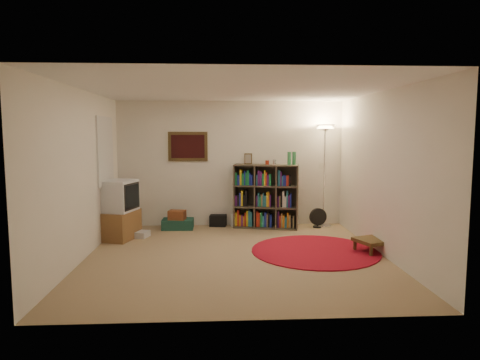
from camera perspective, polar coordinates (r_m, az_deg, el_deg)
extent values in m
cube|color=#937856|center=(6.60, -0.59, -10.20)|extent=(4.50, 4.50, 0.02)
cube|color=white|center=(6.37, -0.62, 12.11)|extent=(4.50, 4.50, 0.02)
cube|color=silver|center=(8.61, -1.26, 2.18)|extent=(4.50, 0.02, 2.50)
cube|color=silver|center=(4.12, 0.76, -2.24)|extent=(4.50, 0.02, 2.50)
cube|color=silver|center=(6.66, -20.42, 0.60)|extent=(0.02, 4.50, 2.50)
cube|color=silver|center=(6.84, 18.66, 0.81)|extent=(0.02, 4.50, 2.50)
cube|color=#3A2B14|center=(8.58, -6.96, 4.47)|extent=(0.78, 0.04, 0.58)
cube|color=#390B0C|center=(8.56, -6.97, 4.46)|extent=(0.66, 0.01, 0.46)
cube|color=white|center=(7.88, -17.53, 3.71)|extent=(0.03, 1.00, 1.20)
cube|color=beige|center=(8.85, 10.81, 1.86)|extent=(0.08, 0.01, 0.12)
cube|color=#433B2C|center=(8.52, 3.46, -6.28)|extent=(1.30, 0.63, 0.03)
cube|color=#433B2C|center=(8.35, 3.52, 1.98)|extent=(1.30, 0.63, 0.03)
cube|color=#433B2C|center=(8.50, -0.63, -2.09)|extent=(0.11, 0.36, 1.25)
cube|color=#433B2C|center=(8.37, 7.67, -2.28)|extent=(0.11, 0.36, 1.25)
cube|color=#433B2C|center=(8.58, 3.61, -2.03)|extent=(1.23, 0.30, 1.25)
cube|color=#433B2C|center=(8.44, 2.08, -2.16)|extent=(0.10, 0.34, 1.20)
cube|color=#433B2C|center=(8.39, 4.91, -2.22)|extent=(0.10, 0.34, 1.20)
cube|color=#433B2C|center=(8.45, 3.48, -3.59)|extent=(1.25, 0.60, 0.03)
cube|color=#433B2C|center=(8.38, 3.50, -0.78)|extent=(1.25, 0.60, 0.03)
cube|color=gold|center=(8.54, -0.45, -5.19)|extent=(0.07, 0.15, 0.27)
cube|color=#9E2416|center=(8.53, -0.19, -5.04)|extent=(0.07, 0.15, 0.32)
cube|color=#B46A16|center=(8.53, 0.08, -5.38)|extent=(0.07, 0.15, 0.22)
cube|color=#4A165A|center=(8.52, 0.33, -5.39)|extent=(0.06, 0.15, 0.22)
cube|color=#B46A16|center=(8.52, 0.56, -5.46)|extent=(0.06, 0.15, 0.20)
cube|color=#9E2416|center=(8.51, 0.78, -5.25)|extent=(0.06, 0.15, 0.27)
cube|color=gold|center=(8.50, 1.02, -5.10)|extent=(0.07, 0.15, 0.31)
cube|color=#21677C|center=(8.49, 1.28, -5.08)|extent=(0.07, 0.15, 0.32)
cube|color=#21677C|center=(8.49, 1.55, -5.18)|extent=(0.07, 0.15, 0.29)
cube|color=#4A165A|center=(8.47, -0.45, -2.74)|extent=(0.07, 0.15, 0.20)
cube|color=black|center=(8.46, -0.17, -2.68)|extent=(0.07, 0.15, 0.22)
cube|color=navy|center=(8.45, 0.07, -2.55)|extent=(0.06, 0.15, 0.26)
cube|color=gold|center=(8.45, 0.32, -2.43)|extent=(0.07, 0.15, 0.30)
cube|color=black|center=(8.44, 0.59, -2.67)|extent=(0.07, 0.15, 0.23)
cube|color=black|center=(8.43, 0.89, -2.41)|extent=(0.07, 0.15, 0.31)
cube|color=#167136|center=(8.42, -0.45, 0.14)|extent=(0.07, 0.15, 0.25)
cube|color=navy|center=(8.41, -0.14, -0.01)|extent=(0.08, 0.15, 0.21)
cube|color=gold|center=(8.40, 0.15, 0.34)|extent=(0.07, 0.15, 0.31)
cube|color=#167136|center=(8.40, 0.44, 0.08)|extent=(0.07, 0.15, 0.24)
cube|color=navy|center=(8.39, 0.69, 0.24)|extent=(0.05, 0.15, 0.28)
cube|color=#167136|center=(8.38, 0.88, 0.15)|extent=(0.06, 0.15, 0.26)
cube|color=#167136|center=(8.38, 1.13, 0.30)|extent=(0.07, 0.15, 0.30)
cube|color=navy|center=(8.37, 1.37, 0.11)|extent=(0.05, 0.14, 0.25)
cube|color=navy|center=(8.37, 1.60, -0.03)|extent=(0.07, 0.15, 0.21)
cube|color=#9E2416|center=(8.47, 2.33, -5.16)|extent=(0.07, 0.15, 0.31)
cube|color=#9E2416|center=(8.47, 2.60, -5.26)|extent=(0.07, 0.15, 0.28)
cube|color=#167136|center=(8.47, 2.88, -5.24)|extent=(0.07, 0.15, 0.29)
cube|color=#21677C|center=(8.47, 3.16, -5.49)|extent=(0.07, 0.15, 0.22)
cube|color=navy|center=(8.46, 3.45, -5.25)|extent=(0.07, 0.15, 0.29)
cube|color=olive|center=(8.46, 3.68, -5.37)|extent=(0.05, 0.14, 0.26)
cube|color=black|center=(8.45, 3.89, -5.27)|extent=(0.06, 0.15, 0.29)
cube|color=navy|center=(8.45, 4.15, -5.43)|extent=(0.07, 0.15, 0.24)
cube|color=#4A165A|center=(8.41, 2.31, -2.77)|extent=(0.06, 0.15, 0.21)
cube|color=#21677C|center=(8.40, 2.52, -2.61)|extent=(0.06, 0.15, 0.26)
cube|color=#167136|center=(8.40, 2.75, -2.82)|extent=(0.06, 0.15, 0.20)
cube|color=olive|center=(8.40, 2.97, -2.70)|extent=(0.06, 0.15, 0.24)
cube|color=#21677C|center=(8.39, 3.16, -2.63)|extent=(0.05, 0.14, 0.26)
cube|color=#21677C|center=(8.39, 3.41, -2.80)|extent=(0.07, 0.15, 0.21)
cube|color=gold|center=(8.38, 3.67, -2.57)|extent=(0.06, 0.15, 0.28)
cube|color=#B46A16|center=(8.38, 3.88, -2.59)|extent=(0.06, 0.15, 0.28)
cube|color=#4A165A|center=(8.38, 4.09, -2.76)|extent=(0.06, 0.15, 0.23)
cube|color=#21677C|center=(8.36, 2.32, -0.02)|extent=(0.06, 0.15, 0.22)
cube|color=#4A165A|center=(8.35, 2.55, 0.25)|extent=(0.07, 0.15, 0.30)
cube|color=#4A165A|center=(8.34, 2.84, 0.20)|extent=(0.07, 0.15, 0.28)
cube|color=#167136|center=(8.34, 3.13, 0.03)|extent=(0.07, 0.15, 0.23)
cube|color=gold|center=(8.33, 3.35, 0.26)|extent=(0.06, 0.15, 0.30)
cube|color=#9E2416|center=(8.33, 3.55, 0.14)|extent=(0.06, 0.15, 0.27)
cube|color=#4A165A|center=(8.33, 3.78, -0.05)|extent=(0.06, 0.15, 0.22)
cube|color=#167136|center=(8.33, 4.05, 0.01)|extent=(0.07, 0.15, 0.23)
cube|color=#4A165A|center=(8.43, 5.15, -5.24)|extent=(0.06, 0.15, 0.31)
cube|color=#9E2416|center=(8.44, 5.39, -5.48)|extent=(0.06, 0.15, 0.24)
cube|color=olive|center=(8.43, 5.60, -5.37)|extent=(0.06, 0.15, 0.27)
cube|color=#B46A16|center=(8.43, 5.84, -5.47)|extent=(0.07, 0.15, 0.24)
cube|color=#21677C|center=(8.43, 6.14, -5.58)|extent=(0.07, 0.15, 0.21)
cube|color=#B46A16|center=(8.42, 6.41, -5.30)|extent=(0.06, 0.15, 0.30)
cube|color=olive|center=(8.42, 6.66, -5.46)|extent=(0.07, 0.15, 0.25)
cube|color=black|center=(8.43, 6.91, -5.64)|extent=(0.06, 0.15, 0.20)
cube|color=olive|center=(8.42, 7.15, -5.54)|extent=(0.06, 0.15, 0.23)
cube|color=#4A165A|center=(8.37, 5.15, -2.86)|extent=(0.06, 0.15, 0.20)
cube|color=olive|center=(8.37, 5.35, -2.86)|extent=(0.05, 0.14, 0.21)
cube|color=black|center=(8.36, 5.57, -2.60)|extent=(0.06, 0.15, 0.29)
cube|color=beige|center=(8.35, 5.82, -2.53)|extent=(0.06, 0.15, 0.31)
cube|color=beige|center=(8.36, 6.08, -2.89)|extent=(0.07, 0.15, 0.20)
cube|color=#21677C|center=(8.35, 6.33, -2.49)|extent=(0.06, 0.15, 0.32)
cube|color=#4A165A|center=(8.35, 6.56, -2.80)|extent=(0.06, 0.15, 0.23)
cube|color=navy|center=(8.35, 6.79, -2.69)|extent=(0.06, 0.15, 0.27)
cube|color=#21677C|center=(8.31, 5.25, 0.25)|extent=(0.07, 0.15, 0.31)
cube|color=#4A165A|center=(8.31, 5.51, 0.16)|extent=(0.06, 0.15, 0.29)
cube|color=#21677C|center=(8.31, 5.70, -0.14)|extent=(0.05, 0.14, 0.20)
cube|color=navy|center=(8.31, 5.89, -0.08)|extent=(0.06, 0.15, 0.22)
cube|color=navy|center=(8.30, 6.09, -0.12)|extent=(0.06, 0.15, 0.21)
cube|color=#9E2416|center=(8.30, 6.36, -0.11)|extent=(0.08, 0.15, 0.21)
cube|color=black|center=(8.30, 6.66, -0.12)|extent=(0.06, 0.15, 0.21)
cube|color=#3A2B14|center=(8.40, 1.10, 2.84)|extent=(0.15, 0.05, 0.21)
cube|color=gray|center=(8.39, 1.09, 2.84)|extent=(0.12, 0.03, 0.17)
cylinder|color=maroon|center=(8.34, 3.64, 2.35)|extent=(0.09, 0.09, 0.08)
cylinder|color=white|center=(8.33, 4.62, 2.39)|extent=(0.08, 0.08, 0.10)
cylinder|color=#32824C|center=(8.26, 6.59, 2.87)|extent=(0.09, 0.09, 0.25)
cylinder|color=#32824C|center=(8.32, 7.23, 2.89)|extent=(0.09, 0.09, 0.25)
cylinder|color=white|center=(8.77, 11.03, -6.01)|extent=(0.42, 0.42, 0.03)
cylinder|color=white|center=(8.62, 11.16, 0.25)|extent=(0.04, 0.04, 1.89)
cone|color=white|center=(8.57, 11.30, 6.77)|extent=(0.50, 0.50, 0.15)
cylinder|color=#FFD88C|center=(8.57, 11.30, 6.80)|extent=(0.40, 0.40, 0.02)
cylinder|color=black|center=(8.67, 10.28, -6.15)|extent=(0.21, 0.21, 0.03)
cylinder|color=black|center=(8.65, 10.29, -5.60)|extent=(0.04, 0.04, 0.14)
cylinder|color=black|center=(8.61, 10.36, -4.84)|extent=(0.35, 0.13, 0.34)
cube|color=brown|center=(7.88, -15.74, -5.79)|extent=(0.68, 0.83, 0.50)
cube|color=silver|center=(7.79, -15.85, -2.03)|extent=(0.65, 0.71, 0.55)
cube|color=black|center=(7.67, -14.20, -2.11)|extent=(0.16, 0.50, 0.46)
cube|color=black|center=(7.67, -14.17, -2.11)|extent=(0.14, 0.44, 0.40)
cube|color=silver|center=(7.96, -13.30, -7.03)|extent=(0.39, 0.35, 0.11)
cube|color=#163E33|center=(8.49, -8.28, -5.81)|extent=(0.61, 0.40, 0.19)
cube|color=brown|center=(8.40, -8.39, -4.63)|extent=(0.35, 0.28, 0.18)
cube|color=black|center=(8.67, -2.92, -5.39)|extent=(0.36, 0.32, 0.22)
cylinder|color=silver|center=(8.61, -0.87, -5.38)|extent=(0.12, 0.12, 0.25)
cylinder|color=maroon|center=(6.95, 9.97, -9.28)|extent=(2.01, 2.01, 0.02)
cube|color=#3A2B14|center=(7.07, 17.26, -7.72)|extent=(0.61, 0.61, 0.06)
cube|color=#3A2B14|center=(6.83, 17.09, -9.09)|extent=(0.05, 0.05, 0.17)
cube|color=#3A2B14|center=(7.08, 19.41, -8.63)|extent=(0.05, 0.05, 0.17)
cube|color=#3A2B14|center=(7.11, 15.07, -8.42)|extent=(0.05, 0.05, 0.17)
cube|color=#3A2B14|center=(7.35, 17.37, -8.02)|extent=(0.05, 0.05, 0.17)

